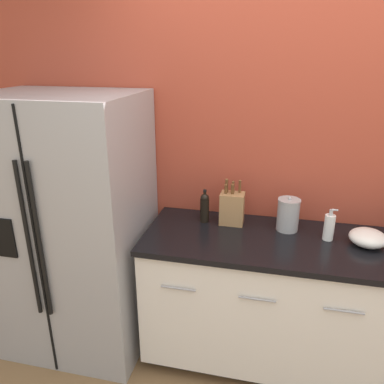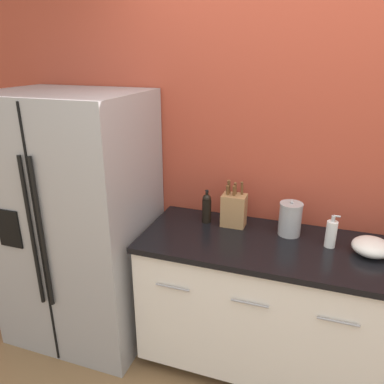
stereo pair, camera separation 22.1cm
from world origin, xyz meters
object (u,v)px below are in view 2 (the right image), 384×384
(refrigerator, at_px, (78,222))
(mixing_bowl, at_px, (372,247))
(oil_bottle, at_px, (207,207))
(steel_canister, at_px, (290,219))
(knife_block, at_px, (234,210))
(soap_dispenser, at_px, (331,234))

(refrigerator, height_order, mixing_bowl, refrigerator)
(oil_bottle, relative_size, steel_canister, 1.01)
(mixing_bowl, bearing_deg, knife_block, 171.56)
(steel_canister, bearing_deg, mixing_bowl, -13.07)
(knife_block, xyz_separation_m, soap_dispenser, (0.58, -0.09, -0.03))
(refrigerator, relative_size, mixing_bowl, 8.35)
(refrigerator, relative_size, knife_block, 5.81)
(knife_block, height_order, soap_dispenser, knife_block)
(oil_bottle, relative_size, mixing_bowl, 1.07)
(refrigerator, xyz_separation_m, knife_block, (1.02, 0.20, 0.15))
(soap_dispenser, relative_size, steel_canister, 0.90)
(knife_block, xyz_separation_m, mixing_bowl, (0.79, -0.12, -0.06))
(soap_dispenser, xyz_separation_m, oil_bottle, (-0.75, 0.08, 0.02))
(steel_canister, xyz_separation_m, mixing_bowl, (0.44, -0.10, -0.05))
(knife_block, height_order, oil_bottle, knife_block)
(knife_block, bearing_deg, soap_dispenser, -9.10)
(refrigerator, distance_m, steel_canister, 1.38)
(knife_block, relative_size, mixing_bowl, 1.44)
(soap_dispenser, bearing_deg, knife_block, 170.90)
(refrigerator, xyz_separation_m, mixing_bowl, (1.81, 0.09, 0.09))
(knife_block, xyz_separation_m, oil_bottle, (-0.17, -0.01, -0.01))
(soap_dispenser, xyz_separation_m, mixing_bowl, (0.21, -0.02, -0.03))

